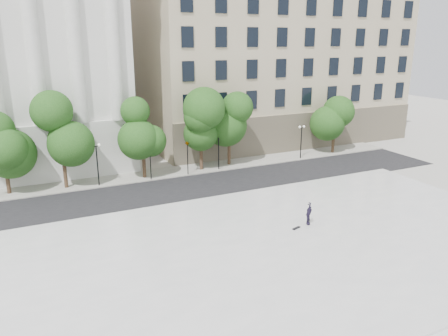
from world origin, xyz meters
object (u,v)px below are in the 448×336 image
at_px(person_lying, 308,222).
at_px(traffic_light_east, 187,141).
at_px(skateboard, 296,228).
at_px(traffic_light_west, 150,146).

bearing_deg(person_lying, traffic_light_east, 64.90).
xyz_separation_m(person_lying, skateboard, (-1.19, -0.18, -0.20)).
xyz_separation_m(traffic_light_east, skateboard, (2.07, -17.37, -3.25)).
distance_m(person_lying, skateboard, 1.22).
height_order(person_lying, skateboard, person_lying).
height_order(traffic_light_west, person_lying, traffic_light_west).
bearing_deg(person_lying, skateboard, 153.01).
height_order(traffic_light_east, person_lying, traffic_light_east).
bearing_deg(traffic_light_west, skateboard, -70.48).
bearing_deg(skateboard, traffic_light_east, 80.40).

